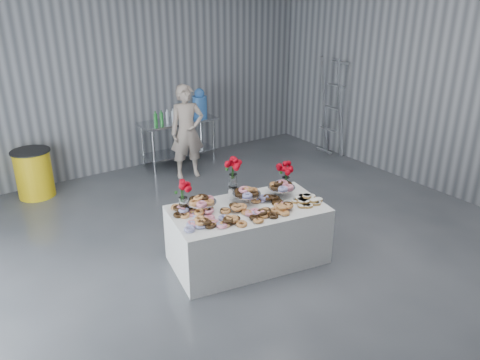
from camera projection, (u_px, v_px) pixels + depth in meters
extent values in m
plane|color=#393C41|center=(269.00, 276.00, 5.74)|extent=(9.00, 9.00, 0.00)
cube|color=gray|center=(118.00, 63.00, 8.40)|extent=(8.00, 0.04, 4.00)
cube|color=white|center=(248.00, 235.00, 5.93)|extent=(2.05, 1.32, 0.75)
cube|color=silver|center=(178.00, 121.00, 9.00)|extent=(1.50, 0.60, 0.04)
cube|color=silver|center=(179.00, 152.00, 9.25)|extent=(1.40, 0.55, 0.03)
cylinder|color=silver|center=(154.00, 153.00, 8.65)|extent=(0.04, 0.04, 0.86)
cylinder|color=silver|center=(214.00, 141.00, 9.33)|extent=(0.04, 0.04, 0.86)
cylinder|color=silver|center=(143.00, 146.00, 9.03)|extent=(0.04, 0.04, 0.86)
cylinder|color=silver|center=(201.00, 135.00, 9.71)|extent=(0.04, 0.04, 0.86)
cylinder|color=silver|center=(202.00, 207.00, 5.68)|extent=(0.06, 0.06, 0.12)
cylinder|color=silver|center=(202.00, 202.00, 5.66)|extent=(0.36, 0.36, 0.01)
cylinder|color=silver|center=(247.00, 198.00, 5.91)|extent=(0.06, 0.06, 0.12)
cylinder|color=silver|center=(247.00, 194.00, 5.88)|extent=(0.36, 0.36, 0.01)
cylinder|color=silver|center=(281.00, 192.00, 6.10)|extent=(0.06, 0.06, 0.12)
cylinder|color=silver|center=(281.00, 187.00, 6.07)|extent=(0.36, 0.36, 0.01)
cylinder|color=white|center=(183.00, 204.00, 5.68)|extent=(0.11, 0.11, 0.18)
cylinder|color=#1E5919|center=(183.00, 194.00, 5.63)|extent=(0.04, 0.04, 0.18)
cylinder|color=white|center=(286.00, 184.00, 6.27)|extent=(0.11, 0.11, 0.18)
cylinder|color=#1E5919|center=(286.00, 175.00, 6.22)|extent=(0.04, 0.04, 0.18)
cylinder|color=silver|center=(233.00, 193.00, 6.03)|extent=(0.14, 0.14, 0.15)
cylinder|color=white|center=(233.00, 181.00, 5.97)|extent=(0.11, 0.11, 0.18)
cylinder|color=#1E5919|center=(233.00, 171.00, 5.92)|extent=(0.04, 0.04, 0.18)
cylinder|color=#4388E5|center=(200.00, 106.00, 9.18)|extent=(0.28, 0.28, 0.40)
sphere|color=#4388E5|center=(199.00, 93.00, 9.08)|extent=(0.20, 0.20, 0.20)
imported|color=#CC8C93|center=(187.00, 132.00, 8.44)|extent=(0.70, 0.55, 1.71)
cylinder|color=yellow|center=(34.00, 174.00, 7.78)|extent=(0.58, 0.58, 0.79)
cylinder|color=black|center=(30.00, 151.00, 7.62)|extent=(0.63, 0.63, 0.02)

